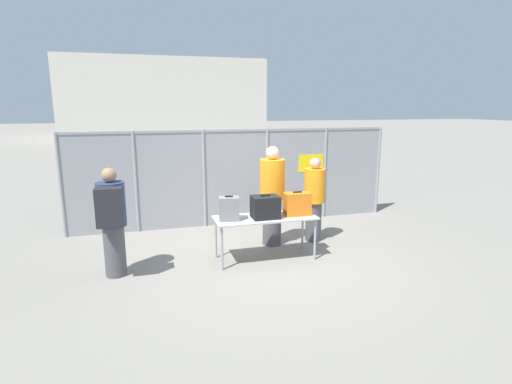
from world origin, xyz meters
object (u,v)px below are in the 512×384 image
at_px(suitcase_black, 265,207).
at_px(suitcase_orange, 297,204).
at_px(suitcase_grey, 229,209).
at_px(security_worker_near, 272,195).
at_px(utility_trailer, 251,183).
at_px(inspection_table, 265,221).
at_px(security_worker_far, 314,199).
at_px(traveler_hooded, 112,219).

height_order(suitcase_black, suitcase_orange, suitcase_orange).
bearing_deg(suitcase_grey, security_worker_near, 35.66).
distance_m(suitcase_grey, security_worker_near, 1.19).
bearing_deg(suitcase_black, security_worker_near, 63.78).
bearing_deg(security_worker_near, utility_trailer, -114.97).
xyz_separation_m(suitcase_black, suitcase_orange, (0.58, 0.02, 0.01)).
bearing_deg(inspection_table, security_worker_far, 29.16).
bearing_deg(suitcase_black, traveler_hooded, -179.37).
distance_m(inspection_table, suitcase_orange, 0.62).
distance_m(suitcase_orange, security_worker_far, 0.94).
bearing_deg(utility_trailer, traveler_hooded, -126.15).
distance_m(suitcase_grey, suitcase_orange, 1.19).
bearing_deg(utility_trailer, security_worker_near, -99.58).
relative_size(inspection_table, utility_trailer, 0.45).
distance_m(suitcase_grey, security_worker_far, 1.93).
bearing_deg(suitcase_black, utility_trailer, 77.64).
relative_size(security_worker_near, security_worker_far, 1.15).
bearing_deg(security_worker_far, utility_trailer, -93.50).
xyz_separation_m(inspection_table, utility_trailer, (1.01, 4.62, -0.28)).
distance_m(suitcase_grey, suitcase_black, 0.61).
distance_m(suitcase_black, utility_trailer, 4.81).
height_order(traveler_hooded, utility_trailer, traveler_hooded).
relative_size(suitcase_black, traveler_hooded, 0.26).
bearing_deg(suitcase_orange, security_worker_near, 107.35).
xyz_separation_m(suitcase_grey, utility_trailer, (1.63, 4.64, -0.53)).
bearing_deg(security_worker_far, security_worker_near, -7.05).
relative_size(suitcase_orange, traveler_hooded, 0.27).
height_order(inspection_table, suitcase_grey, suitcase_grey).
bearing_deg(traveler_hooded, suitcase_grey, -19.25).
relative_size(suitcase_orange, security_worker_near, 0.24).
xyz_separation_m(suitcase_grey, security_worker_far, (1.81, 0.68, -0.10)).
distance_m(inspection_table, suitcase_black, 0.26).
bearing_deg(suitcase_grey, suitcase_orange, -0.67).
bearing_deg(inspection_table, security_worker_near, 63.15).
xyz_separation_m(traveler_hooded, utility_trailer, (3.43, 4.70, -0.52)).
xyz_separation_m(suitcase_black, security_worker_far, (1.20, 0.71, -0.09)).
relative_size(security_worker_far, utility_trailer, 0.42).
bearing_deg(security_worker_far, traveler_hooded, 5.51).
bearing_deg(suitcase_orange, traveler_hooded, -179.09).
bearing_deg(utility_trailer, security_worker_far, -87.45).
bearing_deg(suitcase_grey, traveler_hooded, -178.06).
relative_size(suitcase_black, security_worker_far, 0.27).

